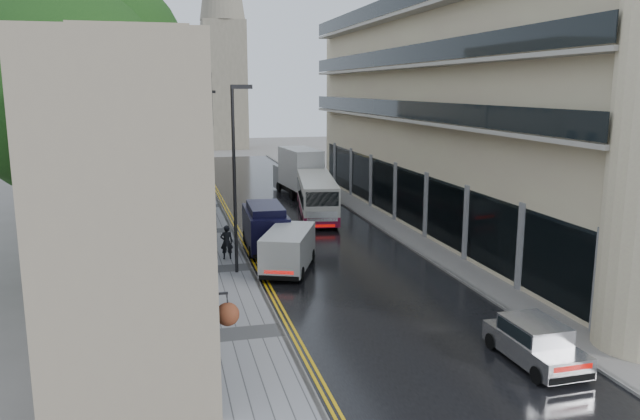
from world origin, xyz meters
name	(u,v)px	position (x,y,z in m)	size (l,w,h in m)	color
road	(304,228)	(0.00, 27.50, 0.01)	(9.00, 85.00, 0.02)	black
left_sidewalk	(211,232)	(-5.85, 27.50, 0.06)	(2.70, 85.00, 0.12)	gray
right_sidewalk	(385,222)	(5.40, 27.50, 0.06)	(1.80, 85.00, 0.12)	slate
old_shop_row	(145,132)	(-9.45, 30.00, 6.00)	(4.50, 56.00, 12.00)	gray
modern_block	(469,115)	(10.30, 26.00, 7.00)	(8.00, 40.00, 14.00)	beige
church_spire	(222,6)	(0.50, 82.00, 20.00)	(6.40, 6.40, 40.00)	gray
tree_near	(68,128)	(-12.50, 20.00, 6.95)	(10.56, 10.56, 13.89)	black
tree_far	(102,126)	(-12.20, 33.00, 6.23)	(9.24, 9.24, 12.46)	black
cream_bus	(304,204)	(0.16, 28.29, 1.36)	(2.24, 9.84, 2.68)	beige
white_lorry	(292,175)	(1.28, 37.54, 1.98)	(2.24, 7.46, 3.92)	silver
silver_hatchback	(539,361)	(2.16, 5.10, 0.72)	(1.64, 3.76, 1.41)	#AEAEB3
white_van	(263,258)	(-4.21, 17.32, 1.04)	(1.94, 4.52, 2.05)	silver
navy_van	(251,234)	(-4.21, 21.07, 1.32)	(2.04, 5.11, 2.60)	black
pedestrian	(227,242)	(-5.50, 20.91, 1.00)	(0.64, 0.42, 1.75)	black
lamp_post_near	(234,181)	(-5.28, 18.47, 4.46)	(0.98, 0.22, 8.68)	black
lamp_post_far	(205,151)	(-5.59, 34.41, 4.30)	(0.94, 0.21, 8.36)	black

